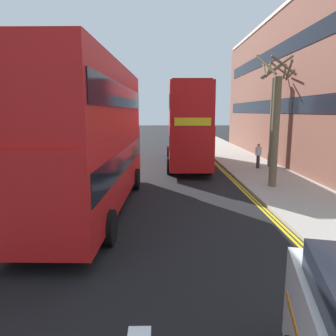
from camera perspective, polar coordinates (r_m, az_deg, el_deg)
sidewalk_right at (r=17.93m, az=19.24°, el=-2.57°), size 4.00×80.00×0.14m
sidewalk_left at (r=18.14m, az=-23.05°, el=-2.68°), size 4.00×80.00×0.14m
kerb_line_outer at (r=15.46m, az=14.44°, el=-4.56°), size 0.10×56.00×0.01m
kerb_line_inner at (r=15.41m, az=13.86°, el=-4.57°), size 0.10×56.00×0.01m
double_decker_bus_away at (r=12.48m, az=-13.51°, el=6.14°), size 3.08×10.88×5.64m
double_decker_bus_oncoming at (r=22.73m, az=3.38°, el=8.07°), size 2.93×10.85×5.64m
pedestrian_far at (r=21.68m, az=15.95°, el=2.18°), size 0.34×0.22×1.62m
street_tree_near at (r=22.56m, az=18.38°, el=8.37°), size 1.63×1.59×6.92m
street_tree_mid at (r=16.41m, az=18.74°, el=7.32°), size 1.91×1.92×6.42m
townhouse_terrace_right at (r=27.95m, az=27.83°, el=12.49°), size 10.08×28.00×11.09m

